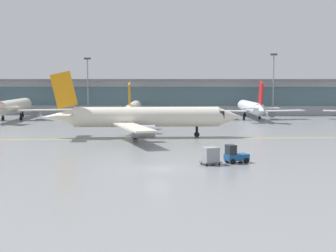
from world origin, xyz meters
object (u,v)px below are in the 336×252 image
object	(u,v)px
gate_airplane_1	(13,107)
taxiing_regional_jet	(144,118)
cargo_dolly_lead	(210,155)
gate_airplane_2	(133,108)
apron_light_mast_1	(88,84)
baggage_tug	(235,155)
apron_light_mast_2	(273,82)
gate_airplane_3	(251,108)

from	to	relation	value
gate_airplane_1	taxiing_regional_jet	size ratio (longest dim) A/B	0.95
gate_airplane_1	cargo_dolly_lead	xyz separation A→B (m)	(44.11, -59.72, -2.03)
gate_airplane_1	gate_airplane_2	size ratio (longest dim) A/B	1.16
taxiing_regional_jet	apron_light_mast_1	xyz separation A→B (m)	(-19.88, 50.40, 5.08)
baggage_tug	apron_light_mast_2	size ratio (longest dim) A/B	0.18
gate_airplane_2	cargo_dolly_lead	size ratio (longest dim) A/B	10.46
cargo_dolly_lead	apron_light_mast_2	distance (m)	78.32
gate_airplane_1	apron_light_mast_2	distance (m)	65.71
gate_airplane_3	apron_light_mast_1	distance (m)	43.87
gate_airplane_1	apron_light_mast_2	bearing A→B (deg)	-80.81
cargo_dolly_lead	apron_light_mast_2	xyz separation A→B (m)	(19.42, 75.47, 7.75)
baggage_tug	gate_airplane_3	bearing A→B (deg)	58.04
taxiing_regional_jet	apron_light_mast_2	world-z (taller)	apron_light_mast_2
gate_airplane_1	taxiing_regional_jet	bearing A→B (deg)	-139.84
taxiing_regional_jet	baggage_tug	world-z (taller)	taxiing_regional_jet
apron_light_mast_1	apron_light_mast_2	xyz separation A→B (m)	(49.05, -0.17, 0.48)
taxiing_regional_jet	cargo_dolly_lead	bearing A→B (deg)	-74.45
apron_light_mast_1	apron_light_mast_2	world-z (taller)	apron_light_mast_2
gate_airplane_1	apron_light_mast_1	world-z (taller)	apron_light_mast_1
gate_airplane_1	gate_airplane_3	distance (m)	56.46
taxiing_regional_jet	gate_airplane_2	bearing A→B (deg)	93.97
gate_airplane_1	apron_light_mast_1	bearing A→B (deg)	-47.02
gate_airplane_3	baggage_tug	world-z (taller)	gate_airplane_3
taxiing_regional_jet	cargo_dolly_lead	world-z (taller)	taxiing_regional_jet
apron_light_mast_1	gate_airplane_2	bearing A→B (deg)	-46.08
gate_airplane_3	taxiing_regional_jet	distance (m)	44.28
apron_light_mast_1	taxiing_regional_jet	bearing A→B (deg)	-68.48
taxiing_regional_jet	baggage_tug	size ratio (longest dim) A/B	11.11
taxiing_regional_jet	apron_light_mast_1	world-z (taller)	apron_light_mast_1
baggage_tug	cargo_dolly_lead	size ratio (longest dim) A/B	1.15
gate_airplane_3	gate_airplane_2	bearing A→B (deg)	90.67
gate_airplane_2	gate_airplane_3	world-z (taller)	gate_airplane_3
cargo_dolly_lead	apron_light_mast_2	bearing A→B (deg)	52.16
gate_airplane_2	apron_light_mast_1	bearing A→B (deg)	41.40
apron_light_mast_1	gate_airplane_1	bearing A→B (deg)	-132.28
gate_airplane_1	baggage_tug	xyz separation A→B (m)	(46.93, -58.50, -2.19)
gate_airplane_2	baggage_tug	xyz separation A→B (m)	(18.62, -60.07, -1.77)
gate_airplane_2	baggage_tug	bearing A→B (deg)	-165.30
taxiing_regional_jet	cargo_dolly_lead	xyz separation A→B (m)	(9.75, -25.24, -2.19)
gate_airplane_1	cargo_dolly_lead	bearing A→B (deg)	-148.29
baggage_tug	gate_airplane_2	bearing A→B (deg)	83.82
taxiing_regional_jet	apron_light_mast_2	xyz separation A→B (m)	(29.18, 50.23, 5.56)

